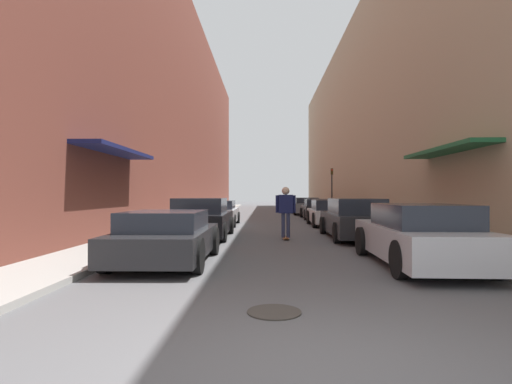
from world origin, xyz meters
name	(u,v)px	position (x,y,z in m)	size (l,w,h in m)	color
ground	(273,219)	(0.00, 20.97, 0.00)	(115.34, 115.34, 0.00)	#515154
curb_strip_left	(209,214)	(-4.68, 26.21, 0.06)	(1.80, 52.43, 0.12)	gray
curb_strip_right	(335,214)	(4.68, 26.21, 0.06)	(1.80, 52.43, 0.12)	gray
building_row_left	(170,114)	(-7.58, 26.21, 7.56)	(4.90, 52.43, 15.11)	brown
building_row_right	(374,121)	(7.58, 26.21, 6.98)	(4.90, 52.43, 13.95)	tan
parked_car_left_0	(167,237)	(-2.65, 5.40, 0.58)	(1.97, 3.98, 1.16)	#232326
parked_car_left_1	(202,219)	(-2.72, 10.63, 0.67)	(2.01, 4.49, 1.40)	black
parked_car_left_2	(218,213)	(-2.82, 16.31, 0.60)	(1.99, 4.54, 1.23)	#B7B7BC
parked_car_right_0	(418,236)	(2.80, 5.21, 0.64)	(1.89, 4.61, 1.32)	#B7B7BC
parked_car_right_1	(354,219)	(2.63, 10.54, 0.66)	(1.92, 4.83, 1.38)	#232326
parked_car_right_2	(329,213)	(2.65, 16.11, 0.62)	(1.90, 4.00, 1.26)	silver
parked_car_right_3	(318,209)	(2.84, 21.65, 0.61)	(1.98, 4.62, 1.25)	#232326
parked_car_right_4	(306,206)	(2.62, 27.23, 0.64)	(2.00, 4.73, 1.29)	gray
parked_car_right_5	(299,205)	(2.62, 33.12, 0.60)	(2.06, 4.50, 1.21)	maroon
skateboarder	(286,207)	(0.22, 10.10, 1.09)	(0.68, 0.78, 1.77)	brown
manhole_cover	(274,312)	(-0.35, 1.77, 0.01)	(0.70, 0.70, 0.02)	#332D28
traffic_light	(332,186)	(4.43, 26.07, 2.18)	(0.16, 0.22, 3.32)	#2D2D2D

